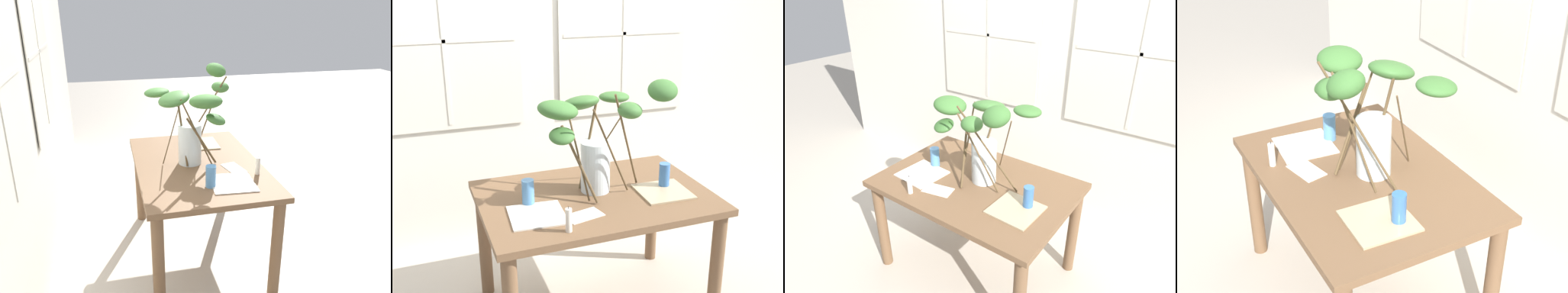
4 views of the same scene
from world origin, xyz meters
TOP-DOWN VIEW (x-y plane):
  - ground at (0.00, 0.00)m, footprint 14.00×14.00m
  - back_wall_with_windows at (0.00, 1.13)m, footprint 5.45×0.14m
  - dining_table at (0.00, 0.00)m, footprint 1.26×0.87m
  - vase_with_branches at (0.01, 0.04)m, footprint 0.72×0.70m
  - drinking_glass_blue_left at (-0.37, 0.01)m, footprint 0.07×0.07m
  - drinking_glass_blue_right at (0.41, -0.04)m, footprint 0.06×0.06m
  - plate_square_left at (-0.37, -0.14)m, footprint 0.30×0.30m
  - plate_square_right at (0.37, -0.11)m, footprint 0.29×0.29m
  - napkin_folded at (-0.15, -0.22)m, footprint 0.21×0.15m
  - pillar_candle at (-0.27, -0.34)m, footprint 0.03×0.03m

SIDE VIEW (x-z plane):
  - ground at x=0.00m, z-range 0.00..0.00m
  - dining_table at x=0.00m, z-range 0.25..0.99m
  - napkin_folded at x=-0.15m, z-range 0.74..0.74m
  - plate_square_left at x=-0.37m, z-range 0.74..0.75m
  - plate_square_right at x=0.37m, z-range 0.74..0.75m
  - pillar_candle at x=-0.27m, z-range 0.73..0.86m
  - drinking_glass_blue_left at x=-0.37m, z-range 0.74..0.88m
  - drinking_glass_blue_right at x=0.41m, z-range 0.74..0.88m
  - vase_with_branches at x=0.01m, z-range 0.74..1.43m
  - back_wall_with_windows at x=0.00m, z-range 0.00..2.99m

